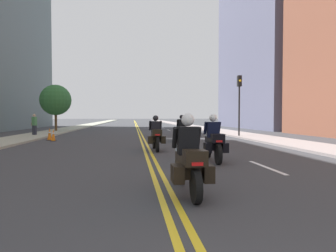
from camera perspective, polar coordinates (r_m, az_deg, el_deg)
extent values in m
plane|color=#36373B|center=(48.39, -6.14, 0.07)|extent=(264.00, 264.00, 0.00)
cube|color=#989B88|center=(48.95, -15.68, 0.10)|extent=(2.79, 144.00, 0.12)
cube|color=gray|center=(49.17, 3.36, 0.17)|extent=(2.79, 144.00, 0.12)
cube|color=yellow|center=(48.39, -6.28, 0.07)|extent=(0.12, 132.00, 0.01)
cube|color=yellow|center=(48.39, -6.00, 0.07)|extent=(0.12, 132.00, 0.01)
cube|color=silver|center=(9.40, 18.63, -7.62)|extent=(0.14, 2.40, 0.01)
cube|color=silver|center=(14.99, 8.67, -4.01)|extent=(0.14, 2.40, 0.01)
cube|color=silver|center=(20.81, 4.22, -2.34)|extent=(0.14, 2.40, 0.01)
cube|color=silver|center=(26.71, 1.73, -1.40)|extent=(0.14, 2.40, 0.01)
cube|color=silver|center=(32.64, 0.15, -0.80)|extent=(0.14, 2.40, 0.01)
cube|color=silver|center=(38.60, -0.95, -0.38)|extent=(0.14, 2.40, 0.01)
cube|color=silver|center=(44.57, -1.75, -0.07)|extent=(0.14, 2.40, 0.01)
cube|color=silver|center=(50.54, -2.36, 0.16)|extent=(0.14, 2.40, 0.01)
cube|color=silver|center=(56.52, -2.84, 0.34)|extent=(0.14, 2.40, 0.01)
cube|color=slate|center=(43.24, 18.27, 20.79)|extent=(6.64, 18.95, 31.22)
cube|color=#2D3847|center=(42.87, 22.26, 10.16)|extent=(0.04, 15.92, 0.90)
cube|color=#2D3847|center=(44.93, 22.41, 21.06)|extent=(0.04, 15.92, 0.90)
cylinder|color=black|center=(6.76, 2.52, -8.68)|extent=(0.12, 0.60, 0.60)
cylinder|color=black|center=(5.28, 5.46, -11.70)|extent=(0.12, 0.60, 0.60)
cube|color=silver|center=(6.70, 2.52, -5.99)|extent=(0.14, 0.32, 0.04)
cube|color=black|center=(5.96, 3.81, -7.38)|extent=(0.33, 1.17, 0.40)
cube|color=black|center=(5.26, 5.29, -6.20)|extent=(0.40, 0.36, 0.28)
cube|color=red|center=(5.09, 5.76, -7.39)|extent=(0.20, 0.03, 0.06)
cube|color=black|center=(5.48, 1.85, -9.25)|extent=(0.20, 0.44, 0.32)
cube|color=black|center=(5.60, 7.58, -9.04)|extent=(0.20, 0.44, 0.32)
cube|color=#B2C1CC|center=(6.39, 2.95, -3.31)|extent=(0.36, 0.13, 0.36)
cube|color=black|center=(5.86, 3.91, -2.85)|extent=(0.40, 0.26, 0.55)
cylinder|color=black|center=(5.96, 1.36, -2.28)|extent=(0.10, 0.28, 0.45)
cylinder|color=black|center=(6.05, 5.86, -2.23)|extent=(0.10, 0.28, 0.45)
sphere|color=white|center=(5.87, 3.86, 1.23)|extent=(0.26, 0.26, 0.26)
cylinder|color=black|center=(11.02, 7.79, -4.40)|extent=(0.15, 0.68, 0.67)
cylinder|color=black|center=(9.50, 9.77, -5.42)|extent=(0.15, 0.68, 0.67)
cube|color=silver|center=(10.98, 7.80, -2.56)|extent=(0.15, 0.33, 0.04)
cube|color=black|center=(10.23, 8.71, -3.32)|extent=(0.38, 1.20, 0.40)
cube|color=black|center=(9.53, 9.67, -2.38)|extent=(0.42, 0.38, 0.28)
cube|color=red|center=(9.35, 9.95, -2.95)|extent=(0.20, 0.04, 0.06)
cube|color=black|center=(9.72, 7.72, -4.18)|extent=(0.22, 0.45, 0.32)
cube|color=black|center=(9.85, 10.91, -4.11)|extent=(0.22, 0.45, 0.32)
cube|color=#B2C1CC|center=(10.69, 8.12, -1.05)|extent=(0.37, 0.14, 0.36)
cube|color=black|center=(10.15, 8.79, -0.71)|extent=(0.41, 0.28, 0.53)
cylinder|color=black|center=(10.24, 7.29, -0.40)|extent=(0.11, 0.29, 0.45)
cylinder|color=black|center=(10.35, 9.90, -0.39)|extent=(0.11, 0.29, 0.45)
sphere|color=white|center=(10.17, 8.76, 1.59)|extent=(0.26, 0.26, 0.26)
cylinder|color=black|center=(14.03, -2.73, -3.03)|extent=(0.12, 0.67, 0.67)
cylinder|color=black|center=(12.57, -2.10, -3.60)|extent=(0.12, 0.67, 0.67)
cube|color=silver|center=(14.01, -2.73, -1.57)|extent=(0.15, 0.32, 0.04)
cube|color=black|center=(13.28, -2.43, -2.10)|extent=(0.34, 1.13, 0.40)
cube|color=black|center=(12.60, -2.13, -1.31)|extent=(0.41, 0.37, 0.28)
cube|color=red|center=(12.42, -2.04, -1.73)|extent=(0.20, 0.03, 0.06)
cube|color=black|center=(12.82, -3.48, -2.69)|extent=(0.21, 0.44, 0.32)
cube|color=black|center=(12.87, -0.99, -2.67)|extent=(0.21, 0.44, 0.32)
cube|color=#B2C1CC|center=(13.73, -2.63, -0.38)|extent=(0.36, 0.13, 0.36)
cube|color=black|center=(13.20, -2.41, -0.16)|extent=(0.41, 0.27, 0.50)
cylinder|color=black|center=(13.33, -3.50, 0.07)|extent=(0.11, 0.28, 0.45)
cylinder|color=black|center=(13.38, -1.45, 0.08)|extent=(0.11, 0.28, 0.45)
sphere|color=black|center=(13.22, -2.43, 1.54)|extent=(0.26, 0.26, 0.26)
cylinder|color=black|center=(18.48, 2.34, -1.90)|extent=(0.16, 0.64, 0.63)
cylinder|color=black|center=(16.93, 3.02, -2.25)|extent=(0.16, 0.64, 0.63)
cube|color=silver|center=(18.47, 2.34, -0.85)|extent=(0.15, 0.32, 0.04)
cube|color=black|center=(17.69, 2.67, -1.16)|extent=(0.36, 1.21, 0.40)
cube|color=black|center=(16.98, 2.99, -0.55)|extent=(0.41, 0.37, 0.28)
cube|color=red|center=(16.79, 3.08, -0.85)|extent=(0.20, 0.04, 0.06)
cube|color=black|center=(17.19, 1.95, -1.58)|extent=(0.21, 0.45, 0.32)
cube|color=black|center=(17.27, 3.80, -1.57)|extent=(0.21, 0.45, 0.32)
cube|color=#B2C1CC|center=(18.17, 2.46, 0.12)|extent=(0.36, 0.13, 0.36)
cube|color=black|center=(17.62, 2.69, 0.40)|extent=(0.41, 0.27, 0.57)
cylinder|color=black|center=(17.74, 1.86, 0.57)|extent=(0.11, 0.28, 0.45)
cylinder|color=black|center=(17.80, 3.39, 0.58)|extent=(0.11, 0.28, 0.45)
sphere|color=black|center=(17.64, 2.68, 1.78)|extent=(0.26, 0.26, 0.26)
cube|color=black|center=(20.34, -22.05, -2.54)|extent=(0.35, 0.35, 0.03)
cone|color=orange|center=(20.31, -22.07, -1.41)|extent=(0.28, 0.28, 0.77)
cylinder|color=white|center=(20.31, -22.07, -1.15)|extent=(0.19, 0.19, 0.08)
cube|color=black|center=(19.52, -21.41, -2.71)|extent=(0.31, 0.31, 0.03)
cone|color=orange|center=(19.49, -21.43, -1.57)|extent=(0.25, 0.25, 0.75)
cylinder|color=white|center=(19.49, -21.43, -1.31)|extent=(0.17, 0.17, 0.08)
cylinder|color=black|center=(22.10, 13.68, 2.74)|extent=(0.12, 0.12, 3.77)
cube|color=black|center=(22.25, 13.73, 8.51)|extent=(0.28, 0.28, 0.80)
sphere|color=yellow|center=(22.11, 13.87, 8.55)|extent=(0.18, 0.18, 0.18)
cube|color=#212430|center=(24.76, -24.56, -0.87)|extent=(0.34, 0.32, 0.84)
cube|color=#407B49|center=(24.74, -24.59, 0.86)|extent=(0.42, 0.39, 0.66)
sphere|color=tan|center=(24.74, -24.60, 1.91)|extent=(0.22, 0.22, 0.22)
cube|color=#95393F|center=(24.92, -24.89, 0.33)|extent=(0.19, 0.17, 0.24)
cylinder|color=#4B3721|center=(30.87, -20.99, 0.86)|extent=(0.24, 0.24, 2.10)
sphere|color=#2C6531|center=(30.90, -21.04, 4.76)|extent=(3.00, 3.00, 3.00)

